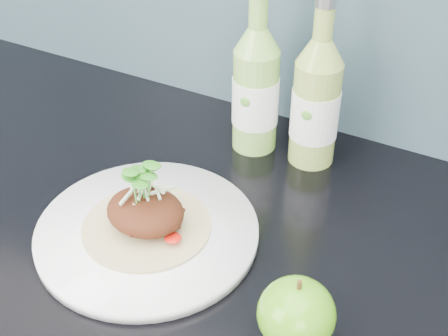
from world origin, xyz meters
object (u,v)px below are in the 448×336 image
(green_apple, at_px, (296,314))
(cider_bottle_right, at_px, (316,103))
(cider_bottle_left, at_px, (256,90))
(dinner_plate, at_px, (147,232))

(green_apple, height_order, cider_bottle_right, cider_bottle_right)
(cider_bottle_left, bearing_deg, cider_bottle_right, -0.25)
(green_apple, bearing_deg, cider_bottle_right, 108.98)
(cider_bottle_left, bearing_deg, green_apple, -62.17)
(green_apple, bearing_deg, cider_bottle_left, 122.78)
(green_apple, distance_m, cider_bottle_left, 0.38)
(dinner_plate, bearing_deg, cider_bottle_left, 83.84)
(cider_bottle_left, distance_m, cider_bottle_right, 0.09)
(dinner_plate, relative_size, cider_bottle_right, 1.33)
(green_apple, bearing_deg, dinner_plate, 165.59)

